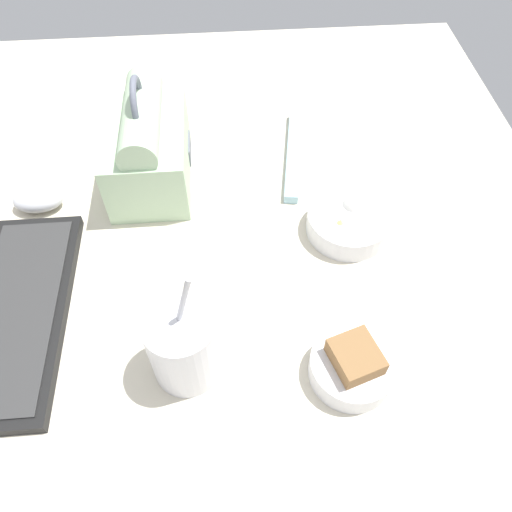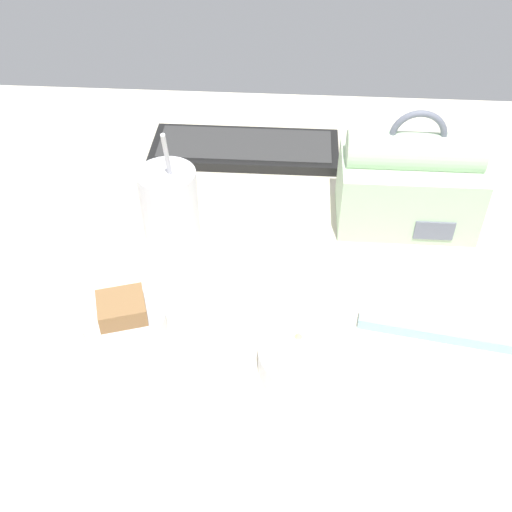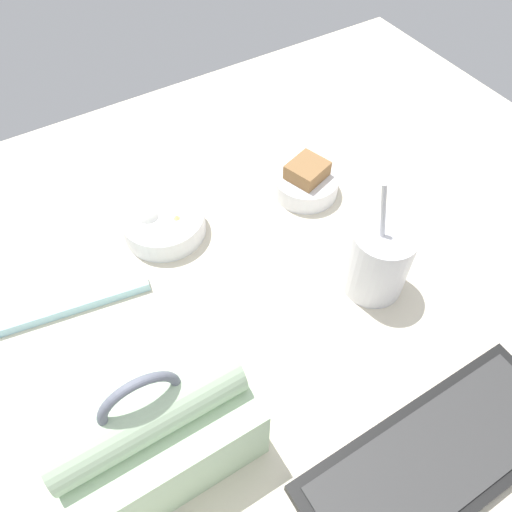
% 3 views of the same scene
% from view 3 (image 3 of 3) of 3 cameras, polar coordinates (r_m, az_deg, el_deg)
% --- Properties ---
extents(desk_surface, '(1.40, 1.10, 0.02)m').
position_cam_3_polar(desk_surface, '(0.75, -0.18, -4.66)').
color(desk_surface, beige).
rests_on(desk_surface, ground).
extents(keyboard, '(0.34, 0.13, 0.02)m').
position_cam_3_polar(keyboard, '(0.67, 20.06, -20.80)').
color(keyboard, black).
rests_on(keyboard, desk_surface).
extents(lunch_bag, '(0.22, 0.13, 0.20)m').
position_cam_3_polar(lunch_bag, '(0.59, -11.53, -19.01)').
color(lunch_bag, '#B7D6AD').
rests_on(lunch_bag, desk_surface).
extents(soup_cup, '(0.09, 0.09, 0.19)m').
position_cam_3_polar(soup_cup, '(0.72, 13.84, -0.40)').
color(soup_cup, silver).
rests_on(soup_cup, desk_surface).
extents(bento_bowl_sandwich, '(0.11, 0.11, 0.06)m').
position_cam_3_polar(bento_bowl_sandwich, '(0.87, 5.74, 8.45)').
color(bento_bowl_sandwich, silver).
rests_on(bento_bowl_sandwich, desk_surface).
extents(bento_bowl_snacks, '(0.13, 0.13, 0.06)m').
position_cam_3_polar(bento_bowl_snacks, '(0.81, -10.49, 3.78)').
color(bento_bowl_snacks, silver).
rests_on(bento_bowl_snacks, desk_surface).
extents(chopstick_case, '(0.24, 0.06, 0.02)m').
position_cam_3_polar(chopstick_case, '(0.77, -20.71, -5.38)').
color(chopstick_case, '#99C6D6').
rests_on(chopstick_case, desk_surface).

